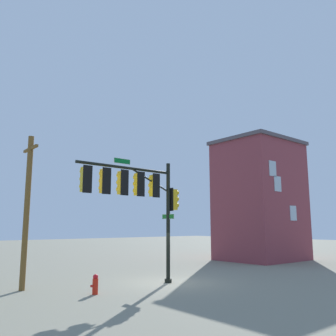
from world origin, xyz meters
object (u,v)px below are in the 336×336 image
(fire_hydrant, at_px, (95,284))
(utility_pole, at_px, (27,208))
(signal_pole_assembly, at_px, (138,192))
(brick_building, at_px, (260,199))

(fire_hydrant, bearing_deg, utility_pole, -54.20)
(signal_pole_assembly, distance_m, fire_hydrant, 4.78)
(utility_pole, height_order, brick_building, brick_building)
(utility_pole, bearing_deg, brick_building, -175.12)
(fire_hydrant, xyz_separation_m, brick_building, (-18.09, -4.62, 4.69))
(fire_hydrant, height_order, brick_building, brick_building)
(utility_pole, relative_size, fire_hydrant, 8.53)
(brick_building, bearing_deg, utility_pole, 4.88)
(fire_hydrant, distance_m, brick_building, 19.25)
(utility_pole, distance_m, brick_building, 20.30)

